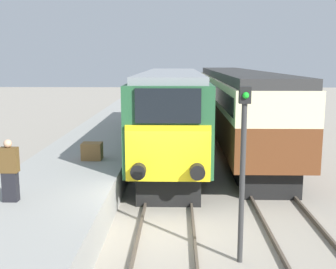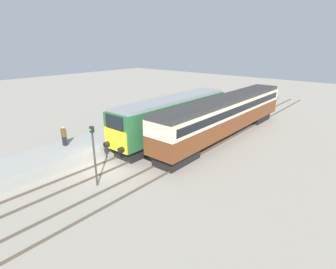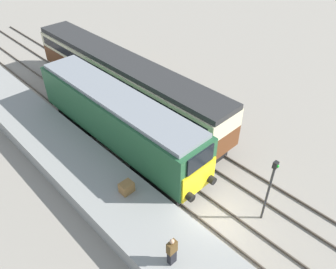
{
  "view_description": "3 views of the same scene",
  "coord_description": "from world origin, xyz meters",
  "px_view_note": "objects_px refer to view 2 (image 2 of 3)",
  "views": [
    {
      "loc": [
        0.29,
        -10.81,
        4.51
      ],
      "look_at": [
        0.0,
        1.16,
        2.39
      ],
      "focal_mm": 45.0,
      "sensor_mm": 36.0,
      "label": 1
    },
    {
      "loc": [
        14.78,
        -10.25,
        8.61
      ],
      "look_at": [
        1.7,
        5.16,
        1.6
      ],
      "focal_mm": 28.0,
      "sensor_mm": 36.0,
      "label": 2
    },
    {
      "loc": [
        -9.38,
        -6.28,
        14.02
      ],
      "look_at": [
        1.7,
        5.16,
        1.6
      ],
      "focal_mm": 35.0,
      "sensor_mm": 36.0,
      "label": 3
    }
  ],
  "objects_px": {
    "locomotive": "(173,117)",
    "person_on_platform": "(64,136)",
    "passenger_carriage": "(227,113)",
    "signal_post": "(94,152)",
    "luggage_crate": "(119,131)"
  },
  "relations": [
    {
      "from": "passenger_carriage",
      "to": "signal_post",
      "type": "xyz_separation_m",
      "value": [
        -1.7,
        -13.63,
        -0.05
      ]
    },
    {
      "from": "locomotive",
      "to": "person_on_platform",
      "type": "relative_size",
      "value": 8.93
    },
    {
      "from": "locomotive",
      "to": "person_on_platform",
      "type": "xyz_separation_m",
      "value": [
        -3.87,
        -8.74,
        -0.43
      ]
    },
    {
      "from": "person_on_platform",
      "to": "passenger_carriage",
      "type": "bearing_deg",
      "value": 59.96
    },
    {
      "from": "passenger_carriage",
      "to": "person_on_platform",
      "type": "height_order",
      "value": "passenger_carriage"
    },
    {
      "from": "locomotive",
      "to": "signal_post",
      "type": "distance_m",
      "value": 9.94
    },
    {
      "from": "locomotive",
      "to": "person_on_platform",
      "type": "distance_m",
      "value": 9.57
    },
    {
      "from": "passenger_carriage",
      "to": "person_on_platform",
      "type": "bearing_deg",
      "value": -120.04
    },
    {
      "from": "person_on_platform",
      "to": "luggage_crate",
      "type": "xyz_separation_m",
      "value": [
        1.12,
        4.51,
        -0.47
      ]
    },
    {
      "from": "person_on_platform",
      "to": "signal_post",
      "type": "distance_m",
      "value": 5.7
    },
    {
      "from": "locomotive",
      "to": "signal_post",
      "type": "height_order",
      "value": "locomotive"
    },
    {
      "from": "locomotive",
      "to": "luggage_crate",
      "type": "distance_m",
      "value": 5.13
    },
    {
      "from": "passenger_carriage",
      "to": "luggage_crate",
      "type": "height_order",
      "value": "passenger_carriage"
    },
    {
      "from": "locomotive",
      "to": "luggage_crate",
      "type": "height_order",
      "value": "locomotive"
    },
    {
      "from": "locomotive",
      "to": "signal_post",
      "type": "xyz_separation_m",
      "value": [
        1.7,
        -9.79,
        0.12
      ]
    }
  ]
}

